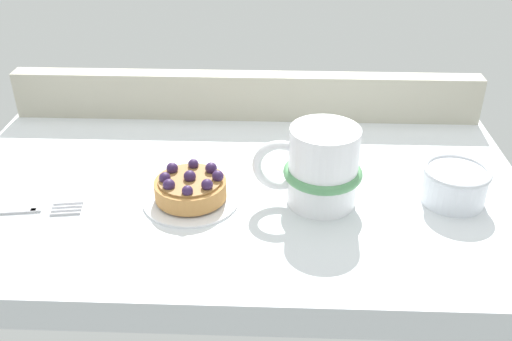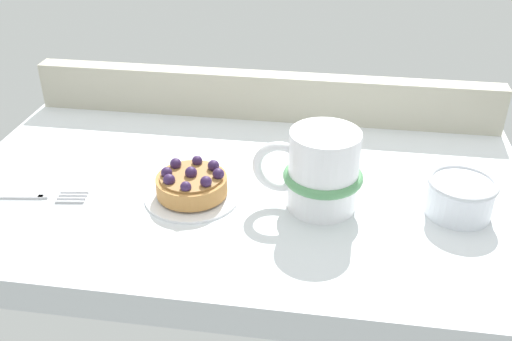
{
  "view_description": "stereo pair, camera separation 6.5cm",
  "coord_description": "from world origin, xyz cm",
  "px_view_note": "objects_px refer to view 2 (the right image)",
  "views": [
    {
      "loc": [
        4.74,
        -61.58,
        38.23
      ],
      "look_at": [
        2.49,
        -3.77,
        4.27
      ],
      "focal_mm": 40.39,
      "sensor_mm": 36.0,
      "label": 1
    },
    {
      "loc": [
        11.17,
        -60.97,
        38.23
      ],
      "look_at": [
        2.49,
        -3.77,
        4.27
      ],
      "focal_mm": 40.39,
      "sensor_mm": 36.0,
      "label": 2
    }
  ],
  "objects_px": {
    "coffee_mug": "(321,171)",
    "sugar_bowl": "(460,196)",
    "dessert_plate": "(192,195)",
    "raspberry_tart": "(192,183)",
    "dessert_fork": "(20,196)"
  },
  "relations": [
    {
      "from": "dessert_plate",
      "to": "raspberry_tart",
      "type": "distance_m",
      "value": 0.02
    },
    {
      "from": "raspberry_tart",
      "to": "coffee_mug",
      "type": "bearing_deg",
      "value": 1.56
    },
    {
      "from": "coffee_mug",
      "to": "dessert_fork",
      "type": "relative_size",
      "value": 0.77
    },
    {
      "from": "dessert_plate",
      "to": "dessert_fork",
      "type": "height_order",
      "value": "same"
    },
    {
      "from": "dessert_plate",
      "to": "raspberry_tart",
      "type": "xyz_separation_m",
      "value": [
        0.0,
        -0.0,
        0.02
      ]
    },
    {
      "from": "raspberry_tart",
      "to": "dessert_fork",
      "type": "xyz_separation_m",
      "value": [
        -0.21,
        -0.03,
        -0.02
      ]
    },
    {
      "from": "dessert_plate",
      "to": "raspberry_tart",
      "type": "relative_size",
      "value": 1.35
    },
    {
      "from": "coffee_mug",
      "to": "dessert_plate",
      "type": "bearing_deg",
      "value": -178.44
    },
    {
      "from": "coffee_mug",
      "to": "sugar_bowl",
      "type": "distance_m",
      "value": 0.16
    },
    {
      "from": "raspberry_tart",
      "to": "sugar_bowl",
      "type": "distance_m",
      "value": 0.31
    },
    {
      "from": "dessert_plate",
      "to": "coffee_mug",
      "type": "height_order",
      "value": "coffee_mug"
    },
    {
      "from": "sugar_bowl",
      "to": "dessert_plate",
      "type": "bearing_deg",
      "value": -177.8
    },
    {
      "from": "raspberry_tart",
      "to": "dessert_fork",
      "type": "distance_m",
      "value": 0.21
    },
    {
      "from": "sugar_bowl",
      "to": "coffee_mug",
      "type": "bearing_deg",
      "value": -177.18
    },
    {
      "from": "coffee_mug",
      "to": "raspberry_tart",
      "type": "bearing_deg",
      "value": -178.44
    }
  ]
}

